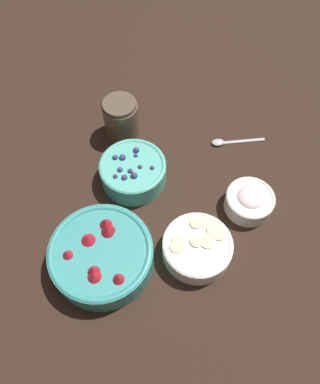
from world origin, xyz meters
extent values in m
plane|color=black|center=(0.00, 0.00, 0.00)|extent=(4.00, 4.00, 0.00)
cylinder|color=teal|center=(-0.15, 0.15, 0.03)|extent=(0.21, 0.21, 0.06)
torus|color=teal|center=(-0.15, 0.15, 0.06)|extent=(0.21, 0.21, 0.01)
cylinder|color=#B21928|center=(-0.15, 0.15, 0.05)|extent=(0.17, 0.17, 0.02)
cone|color=#B21928|center=(-0.12, 0.18, 0.07)|extent=(0.04, 0.04, 0.02)
cone|color=#B21928|center=(-0.15, 0.22, 0.07)|extent=(0.03, 0.03, 0.02)
cone|color=#B21928|center=(-0.11, 0.14, 0.07)|extent=(0.04, 0.04, 0.03)
cone|color=#B21928|center=(-0.21, 0.12, 0.07)|extent=(0.04, 0.04, 0.02)
cone|color=#B21928|center=(-0.09, 0.14, 0.07)|extent=(0.03, 0.03, 0.03)
cone|color=#B21928|center=(-0.10, 0.13, 0.07)|extent=(0.04, 0.04, 0.03)
cone|color=#B21928|center=(-0.19, 0.17, 0.07)|extent=(0.03, 0.03, 0.03)
cone|color=#B21928|center=(-0.20, 0.17, 0.07)|extent=(0.03, 0.03, 0.02)
cylinder|color=#56B7A8|center=(0.05, 0.07, 0.03)|extent=(0.15, 0.15, 0.06)
torus|color=#56B7A8|center=(0.05, 0.07, 0.05)|extent=(0.15, 0.15, 0.01)
cylinder|color=navy|center=(0.05, 0.07, 0.05)|extent=(0.12, 0.12, 0.02)
sphere|color=navy|center=(0.08, 0.06, 0.06)|extent=(0.01, 0.01, 0.01)
sphere|color=navy|center=(0.03, 0.11, 0.06)|extent=(0.01, 0.01, 0.01)
sphere|color=navy|center=(0.02, 0.09, 0.06)|extent=(0.01, 0.01, 0.01)
sphere|color=navy|center=(0.09, 0.06, 0.06)|extent=(0.02, 0.02, 0.02)
sphere|color=navy|center=(0.04, 0.08, 0.06)|extent=(0.01, 0.01, 0.01)
sphere|color=navy|center=(0.08, 0.11, 0.06)|extent=(0.01, 0.01, 0.01)
sphere|color=navy|center=(0.04, 0.03, 0.06)|extent=(0.01, 0.01, 0.01)
sphere|color=navy|center=(0.08, 0.09, 0.06)|extent=(0.02, 0.02, 0.02)
sphere|color=navy|center=(0.05, 0.06, 0.06)|extent=(0.01, 0.01, 0.01)
sphere|color=navy|center=(0.04, 0.10, 0.06)|extent=(0.01, 0.01, 0.01)
sphere|color=navy|center=(0.02, 0.07, 0.06)|extent=(0.02, 0.02, 0.02)
cylinder|color=white|center=(-0.15, -0.04, 0.02)|extent=(0.15, 0.15, 0.05)
torus|color=white|center=(-0.15, -0.04, 0.04)|extent=(0.15, 0.15, 0.01)
cylinder|color=beige|center=(-0.15, -0.04, 0.04)|extent=(0.12, 0.12, 0.01)
cylinder|color=beige|center=(-0.14, -0.04, 0.05)|extent=(0.03, 0.03, 0.01)
cylinder|color=beige|center=(-0.12, -0.08, 0.05)|extent=(0.02, 0.02, 0.00)
cylinder|color=beige|center=(-0.12, -0.08, 0.05)|extent=(0.03, 0.03, 0.01)
cylinder|color=beige|center=(-0.15, -0.06, 0.05)|extent=(0.03, 0.03, 0.01)
cylinder|color=beige|center=(-0.15, 0.00, 0.05)|extent=(0.03, 0.03, 0.01)
cylinder|color=beige|center=(-0.13, -0.01, 0.05)|extent=(0.03, 0.03, 0.01)
cylinder|color=beige|center=(-0.10, -0.05, 0.05)|extent=(0.03, 0.03, 0.01)
cylinder|color=beige|center=(-0.13, -0.09, 0.05)|extent=(0.03, 0.03, 0.01)
cylinder|color=beige|center=(-0.10, -0.06, 0.05)|extent=(0.03, 0.03, 0.00)
cylinder|color=silver|center=(-0.05, -0.18, 0.02)|extent=(0.11, 0.11, 0.04)
torus|color=silver|center=(-0.05, -0.18, 0.04)|extent=(0.11, 0.11, 0.01)
cylinder|color=white|center=(-0.05, -0.18, 0.03)|extent=(0.09, 0.09, 0.01)
ellipsoid|color=white|center=(-0.05, -0.18, 0.04)|extent=(0.06, 0.06, 0.03)
cylinder|color=brown|center=(0.20, 0.09, 0.05)|extent=(0.09, 0.09, 0.10)
cylinder|color=#512D1E|center=(0.20, 0.09, 0.04)|extent=(0.07, 0.07, 0.07)
cylinder|color=brown|center=(0.20, 0.09, 0.10)|extent=(0.08, 0.08, 0.01)
cube|color=#B2B2B7|center=(0.14, -0.21, 0.00)|extent=(0.01, 0.11, 0.01)
ellipsoid|color=#B2B2B7|center=(0.14, -0.15, 0.01)|extent=(0.02, 0.03, 0.01)
camera|label=1|loc=(-0.44, 0.07, 0.76)|focal=35.00mm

